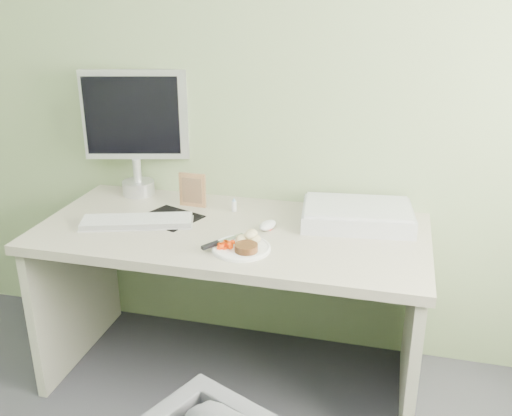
% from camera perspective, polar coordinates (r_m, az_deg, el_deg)
% --- Properties ---
extents(wall_back, '(3.50, 0.00, 3.50)m').
position_cam_1_polar(wall_back, '(2.54, -0.26, 14.23)').
color(wall_back, gray).
rests_on(wall_back, floor).
extents(desk, '(1.60, 0.75, 0.73)m').
position_cam_1_polar(desk, '(2.43, -2.45, -6.04)').
color(desk, beige).
rests_on(desk, floor).
extents(plate, '(0.22, 0.22, 0.01)m').
position_cam_1_polar(plate, '(2.16, -1.48, -4.05)').
color(plate, white).
rests_on(plate, desk).
extents(steak, '(0.11, 0.11, 0.03)m').
position_cam_1_polar(steak, '(2.12, -0.98, -4.00)').
color(steak, black).
rests_on(steak, plate).
extents(potato_pile, '(0.11, 0.10, 0.05)m').
position_cam_1_polar(potato_pile, '(2.19, -0.42, -2.82)').
color(potato_pile, tan).
rests_on(potato_pile, plate).
extents(carrot_heap, '(0.06, 0.06, 0.04)m').
position_cam_1_polar(carrot_heap, '(2.15, -2.96, -3.57)').
color(carrot_heap, '#FF3C05').
rests_on(carrot_heap, plate).
extents(steak_knife, '(0.13, 0.18, 0.01)m').
position_cam_1_polar(steak_knife, '(2.17, -3.91, -3.51)').
color(steak_knife, silver).
rests_on(steak_knife, plate).
extents(mousepad, '(0.30, 0.28, 0.00)m').
position_cam_1_polar(mousepad, '(2.48, -8.65, -0.97)').
color(mousepad, black).
rests_on(mousepad, desk).
extents(keyboard, '(0.47, 0.27, 0.02)m').
position_cam_1_polar(keyboard, '(2.44, -11.80, -1.26)').
color(keyboard, white).
rests_on(keyboard, desk).
extents(computer_mouse, '(0.08, 0.11, 0.03)m').
position_cam_1_polar(computer_mouse, '(2.34, 1.19, -1.74)').
color(computer_mouse, white).
rests_on(computer_mouse, desk).
extents(photo_frame, '(0.12, 0.02, 0.16)m').
position_cam_1_polar(photo_frame, '(2.58, -6.37, 1.80)').
color(photo_frame, '#A77A4E').
rests_on(photo_frame, desk).
extents(eyedrop_bottle, '(0.02, 0.02, 0.06)m').
position_cam_1_polar(eyedrop_bottle, '(2.52, -2.21, 0.30)').
color(eyedrop_bottle, white).
rests_on(eyedrop_bottle, desk).
extents(scanner, '(0.49, 0.35, 0.07)m').
position_cam_1_polar(scanner, '(2.42, 10.08, -0.78)').
color(scanner, silver).
rests_on(scanner, desk).
extents(monitor, '(0.48, 0.18, 0.58)m').
position_cam_1_polar(monitor, '(2.73, -11.95, 8.06)').
color(monitor, silver).
rests_on(monitor, desk).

